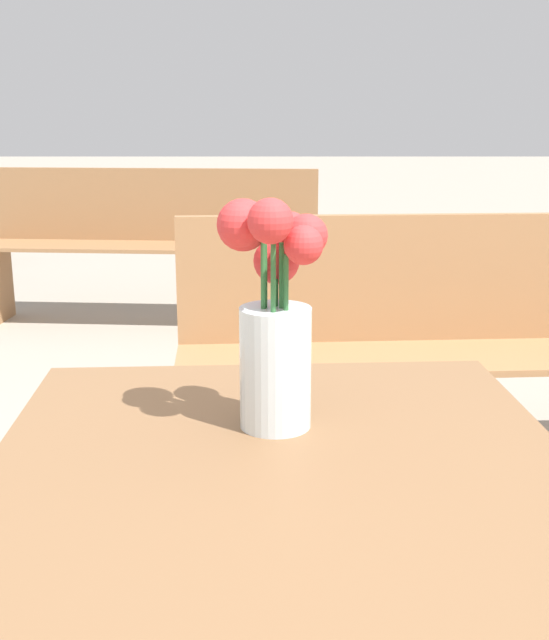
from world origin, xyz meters
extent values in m
cube|color=brown|center=(0.00, 0.00, 0.72)|extent=(0.78, 0.80, 0.03)
cylinder|color=brown|center=(-0.32, 0.30, 0.35)|extent=(0.05, 0.05, 0.71)
cylinder|color=brown|center=(0.29, 0.34, 0.35)|extent=(0.05, 0.05, 0.71)
cylinder|color=silver|center=(-0.01, 0.10, 0.82)|extent=(0.10, 0.10, 0.17)
cylinder|color=silver|center=(-0.01, 0.10, 0.79)|extent=(0.09, 0.09, 0.09)
cylinder|color=#337038|center=(0.00, 0.10, 0.87)|extent=(0.01, 0.01, 0.24)
sphere|color=red|center=(0.03, 0.10, 1.00)|extent=(0.06, 0.06, 0.06)
cylinder|color=#337038|center=(0.00, 0.11, 0.87)|extent=(0.01, 0.01, 0.24)
sphere|color=red|center=(0.01, 0.14, 1.01)|extent=(0.05, 0.05, 0.05)
cylinder|color=#337038|center=(-0.01, 0.12, 0.85)|extent=(0.01, 0.01, 0.19)
sphere|color=red|center=(-0.01, 0.14, 0.96)|extent=(0.06, 0.06, 0.06)
cylinder|color=#337038|center=(-0.02, 0.11, 0.87)|extent=(0.01, 0.01, 0.25)
sphere|color=red|center=(-0.05, 0.12, 1.02)|extent=(0.07, 0.07, 0.07)
cylinder|color=#337038|center=(-0.02, 0.10, 0.88)|extent=(0.01, 0.01, 0.25)
sphere|color=red|center=(-0.05, 0.09, 1.02)|extent=(0.06, 0.06, 0.06)
cylinder|color=#337038|center=(-0.01, 0.08, 0.88)|extent=(0.01, 0.01, 0.26)
sphere|color=red|center=(-0.01, 0.05, 1.03)|extent=(0.06, 0.06, 0.06)
cylinder|color=#337038|center=(0.01, 0.09, 0.87)|extent=(0.01, 0.01, 0.23)
sphere|color=red|center=(0.03, 0.07, 1.00)|extent=(0.05, 0.05, 0.05)
cube|color=#9E7047|center=(0.65, 1.40, 0.44)|extent=(1.94, 0.48, 0.02)
cube|color=#9E7047|center=(0.64, 1.56, 0.65)|extent=(1.92, 0.16, 0.40)
cube|color=#9E7047|center=(-0.24, 1.34, 0.21)|extent=(0.08, 0.33, 0.43)
cube|color=#9E7047|center=(-0.71, 3.40, 0.44)|extent=(1.87, 0.49, 0.02)
cube|color=#9E7047|center=(-0.69, 3.56, 0.65)|extent=(1.85, 0.17, 0.40)
cube|color=#9E7047|center=(0.16, 3.34, 0.21)|extent=(0.08, 0.33, 0.43)
camera|label=1|loc=(-0.01, -0.93, 1.16)|focal=45.00mm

